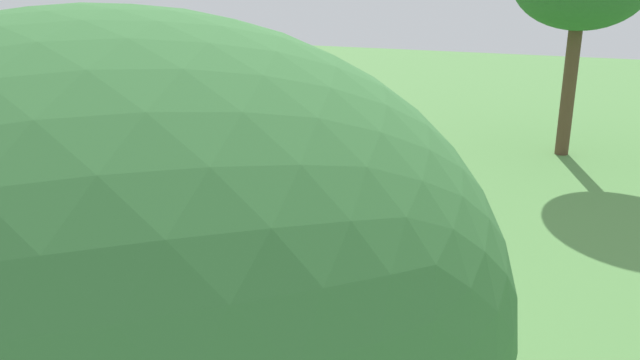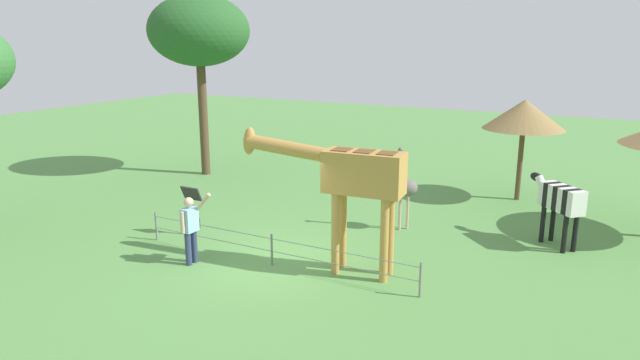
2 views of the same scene
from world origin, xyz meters
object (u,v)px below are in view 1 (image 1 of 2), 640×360
shade_hut_far (194,50)px  shade_hut_near (47,74)px  visitor (326,298)px  tree_northeast (113,302)px  zebra (219,132)px  info_sign (191,322)px  ostrich (167,178)px  giraffe (314,147)px

shade_hut_far → shade_hut_near: bearing=-23.8°
visitor → tree_northeast: 7.47m
visitor → shade_hut_far: shade_hut_far is taller
zebra → info_sign: (8.49, 3.64, -0.21)m
zebra → visitor: bearing=35.4°
zebra → tree_northeast: bearing=24.5°
ostrich → shade_hut_far: size_ratio=0.69×
ostrich → shade_hut_far: (-6.44, -2.61, 1.65)m
tree_northeast → info_sign: (-5.24, -2.63, -3.48)m
giraffe → zebra: 5.56m
shade_hut_near → tree_northeast: tree_northeast is taller
visitor → ostrich: size_ratio=0.76×
giraffe → shade_hut_near: (-2.34, -7.72, 0.57)m
visitor → tree_northeast: (6.49, 1.13, 3.53)m
shade_hut_far → tree_northeast: 18.43m
giraffe → shade_hut_far: shade_hut_far is taller
giraffe → zebra: bearing=-135.1°
info_sign → shade_hut_near: bearing=-132.9°
shade_hut_near → info_sign: 10.37m
visitor → shade_hut_far: (-9.91, -7.14, 1.92)m
zebra → info_sign: 9.24m
shade_hut_near → visitor: bearing=57.6°
giraffe → shade_hut_far: 8.81m
shade_hut_near → tree_northeast: 15.94m
zebra → tree_northeast: 15.44m
ostrich → tree_northeast: tree_northeast is taller
zebra → giraffe: bearing=44.9°
giraffe → tree_northeast: 10.39m
ostrich → shade_hut_far: shade_hut_far is taller
giraffe → visitor: bearing=20.8°
tree_northeast → visitor: bearing=-170.2°
shade_hut_near → shade_hut_far: size_ratio=0.98×
visitor → ostrich: 5.71m
giraffe → shade_hut_near: size_ratio=1.19×
ostrich → info_sign: ostrich is taller
shade_hut_far → giraffe: bearing=41.8°
zebra → shade_hut_near: 4.43m
giraffe → shade_hut_near: bearing=-106.9°
giraffe → info_sign: (4.61, -0.23, -1.20)m
shade_hut_near → info_sign: size_ratio=2.43×
shade_hut_far → info_sign: size_ratio=2.47×
zebra → shade_hut_far: bearing=-143.2°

